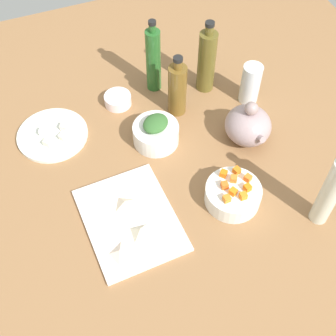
{
  "coord_description": "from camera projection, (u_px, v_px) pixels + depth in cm",
  "views": [
    {
      "loc": [
        70.76,
        -28.43,
        109.98
      ],
      "look_at": [
        0.0,
        0.0,
        8.0
      ],
      "focal_mm": 48.04,
      "sensor_mm": 36.0,
      "label": 1
    }
  ],
  "objects": [
    {
      "name": "tabletop",
      "position": [
        168.0,
        181.0,
        1.33
      ],
      "size": [
        190.0,
        190.0,
        3.0
      ],
      "primitive_type": "cube",
      "color": "olive",
      "rests_on": "ground"
    },
    {
      "name": "cutting_board",
      "position": [
        130.0,
        220.0,
        1.22
      ],
      "size": [
        31.49,
        24.99,
        1.0
      ],
      "primitive_type": "cube",
      "rotation": [
        0.0,
        0.0,
        0.04
      ],
      "color": "white",
      "rests_on": "tabletop"
    },
    {
      "name": "plate_tofu",
      "position": [
        53.0,
        135.0,
        1.41
      ],
      "size": [
        22.01,
        22.01,
        1.2
      ],
      "primitive_type": "cylinder",
      "color": "white",
      "rests_on": "tabletop"
    },
    {
      "name": "bowl_greens",
      "position": [
        156.0,
        134.0,
        1.37
      ],
      "size": [
        14.08,
        14.08,
        6.4
      ],
      "primitive_type": "cylinder",
      "color": "white",
      "rests_on": "tabletop"
    },
    {
      "name": "bowl_carrots",
      "position": [
        233.0,
        195.0,
        1.25
      ],
      "size": [
        15.58,
        15.58,
        5.47
      ],
      "primitive_type": "cylinder",
      "color": "white",
      "rests_on": "tabletop"
    },
    {
      "name": "bowl_small_side",
      "position": [
        118.0,
        100.0,
        1.48
      ],
      "size": [
        8.85,
        8.85,
        3.51
      ],
      "primitive_type": "cylinder",
      "color": "white",
      "rests_on": "tabletop"
    },
    {
      "name": "teapot",
      "position": [
        248.0,
        125.0,
        1.36
      ],
      "size": [
        16.21,
        13.97,
        14.97
      ],
      "color": "#A28A8C",
      "rests_on": "tabletop"
    },
    {
      "name": "bottle_0",
      "position": [
        331.0,
        191.0,
        1.13
      ],
      "size": [
        5.02,
        5.02,
        28.98
      ],
      "color": "silver",
      "rests_on": "tabletop"
    },
    {
      "name": "bottle_1",
      "position": [
        153.0,
        60.0,
        1.45
      ],
      "size": [
        4.88,
        4.88,
        26.34
      ],
      "color": "#275F26",
      "rests_on": "tabletop"
    },
    {
      "name": "bottle_2",
      "position": [
        207.0,
        61.0,
        1.45
      ],
      "size": [
        5.92,
        5.92,
        25.92
      ],
      "color": "brown",
      "rests_on": "tabletop"
    },
    {
      "name": "bottle_3",
      "position": [
        177.0,
        89.0,
        1.4
      ],
      "size": [
        5.88,
        5.88,
        21.82
      ],
      "color": "brown",
      "rests_on": "tabletop"
    },
    {
      "name": "drinking_glass_0",
      "position": [
        250.0,
        84.0,
        1.45
      ],
      "size": [
        6.37,
        6.37,
        13.86
      ],
      "primitive_type": "cylinder",
      "color": "white",
      "rests_on": "tabletop"
    },
    {
      "name": "carrot_cube_0",
      "position": [
        247.0,
        188.0,
        1.22
      ],
      "size": [
        2.08,
        2.08,
        1.8
      ],
      "primitive_type": "cube",
      "rotation": [
        0.0,
        0.0,
        1.74
      ],
      "color": "orange",
      "rests_on": "bowl_carrots"
    },
    {
      "name": "carrot_cube_1",
      "position": [
        243.0,
        196.0,
        1.2
      ],
      "size": [
        1.84,
        1.84,
        1.8
      ],
      "primitive_type": "cube",
      "rotation": [
        0.0,
        0.0,
        3.12
      ],
      "color": "orange",
      "rests_on": "bowl_carrots"
    },
    {
      "name": "carrot_cube_2",
      "position": [
        237.0,
        171.0,
        1.25
      ],
      "size": [
        2.21,
        2.21,
        1.8
      ],
      "primitive_type": "cube",
      "rotation": [
        0.0,
        0.0,
        0.27
      ],
      "color": "orange",
      "rests_on": "bowl_carrots"
    },
    {
      "name": "carrot_cube_3",
      "position": [
        225.0,
        185.0,
        1.22
      ],
      "size": [
        2.05,
        2.05,
        1.8
      ],
      "primitive_type": "cube",
      "rotation": [
        0.0,
        0.0,
        1.42
      ],
      "color": "orange",
      "rests_on": "bowl_carrots"
    },
    {
      "name": "carrot_cube_4",
      "position": [
        234.0,
        179.0,
        1.23
      ],
      "size": [
        2.48,
        2.48,
        1.8
      ],
      "primitive_type": "cube",
      "rotation": [
        0.0,
        0.0,
        2.58
      ],
      "color": "orange",
      "rests_on": "bowl_carrots"
    },
    {
      "name": "carrot_cube_5",
      "position": [
        233.0,
        192.0,
        1.21
      ],
      "size": [
        2.41,
        2.41,
        1.8
      ],
      "primitive_type": "cube",
      "rotation": [
        0.0,
        0.0,
        0.46
      ],
      "color": "orange",
      "rests_on": "bowl_carrots"
    },
    {
      "name": "carrot_cube_6",
      "position": [
        223.0,
        174.0,
        1.24
      ],
      "size": [
        2.54,
        2.54,
        1.8
      ],
      "primitive_type": "cube",
      "rotation": [
        0.0,
        0.0,
        0.74
      ],
      "color": "orange",
      "rests_on": "bowl_carrots"
    },
    {
      "name": "carrot_cube_7",
      "position": [
        227.0,
        199.0,
        1.2
      ],
      "size": [
        1.87,
        1.87,
        1.8
      ],
      "primitive_type": "cube",
      "rotation": [
        0.0,
        0.0,
        0.04
      ],
      "color": "orange",
      "rests_on": "bowl_carrots"
    },
    {
      "name": "carrot_cube_8",
      "position": [
        248.0,
        178.0,
        1.24
      ],
      "size": [
        2.42,
        2.42,
        1.8
      ],
      "primitive_type": "cube",
      "rotation": [
        0.0,
        0.0,
        2.04
      ],
      "color": "orange",
      "rests_on": "bowl_carrots"
    },
    {
      "name": "chopped_greens_mound",
      "position": [
        156.0,
        123.0,
        1.34
      ],
      "size": [
        10.4,
        10.86,
        3.18
      ],
      "primitive_type": "ellipsoid",
      "rotation": [
        0.0,
        0.0,
        2.14
      ],
      "color": "#34632C",
      "rests_on": "bowl_greens"
    },
    {
      "name": "tofu_cube_0",
      "position": [
        43.0,
        132.0,
        1.39
      ],
      "size": [
        2.95,
        2.95,
        2.2
      ],
      "primitive_type": "cube",
      "rotation": [
        0.0,
        0.0,
        2.68
      ],
      "color": "silver",
      "rests_on": "plate_tofu"
    },
    {
      "name": "tofu_cube_1",
      "position": [
        64.0,
        137.0,
        1.38
      ],
      "size": [
        3.02,
        3.02,
        2.2
      ],
      "primitive_type": "cube",
      "rotation": [
        0.0,
        0.0,
        0.54
      ],
      "color": "white",
      "rests_on": "plate_tofu"
    },
    {
      "name": "tofu_cube_2",
      "position": [
        48.0,
        143.0,
        1.36
      ],
      "size": [
        3.11,
        3.11,
        2.2
      ],
      "primitive_type": "cube",
      "rotation": [
        0.0,
        0.0,
        0.78
      ],
      "color": "#EFEDC9",
      "rests_on": "plate_tofu"
    },
    {
      "name": "tofu_cube_3",
      "position": [
        64.0,
        127.0,
        1.4
      ],
      "size": [
        3.04,
        3.04,
        2.2
      ],
      "primitive_type": "cube",
      "rotation": [
        0.0,
        0.0,
        2.57
      ],
      "color": "#F6E3CC",
      "rests_on": "plate_tofu"
    },
    {
      "name": "dumpling_0",
      "position": [
        120.0,
        252.0,
        1.15
      ],
      "size": [
        6.33,
        5.91,
        2.04
      ],
      "primitive_type": "pyramid",
      "rotation": [
        0.0,
        0.0,
        2.77
      ],
      "color": "beige",
      "rests_on": "cutting_board"
    },
    {
      "name": "dumpling_1",
      "position": [
        141.0,
        231.0,
        1.18
      ],
      "size": [
        6.67,
        6.66,
        2.64
      ],
      "primitive_type": "pyramid",
      "rotation": [
        0.0,
        0.0,
        0.72
      ],
      "color": "beige",
      "rests_on": "cutting_board"
    },
    {
      "name": "dumpling_2",
      "position": [
        125.0,
        204.0,
        1.24
      ],
      "size": [
        6.13,
        6.02,
        2.19
      ],
      "primitive_type": "pyramid",
      "rotation": [
        0.0,
        0.0,
        3.44
      ],
      "color": "beige",
      "rests_on": "cutting_board"
    }
  ]
}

